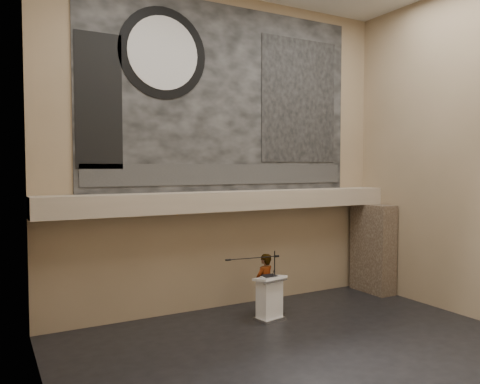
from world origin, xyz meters
TOP-DOWN VIEW (x-y plane):
  - floor at (0.00, 0.00)m, footprint 10.00×10.00m
  - wall_back at (0.00, 4.00)m, footprint 10.00×0.02m
  - wall_left at (-5.00, 0.00)m, footprint 0.02×8.00m
  - wall_right at (5.00, 0.00)m, footprint 0.02×8.00m
  - soffit at (0.00, 3.60)m, footprint 10.00×0.80m
  - sprinkler_left at (-1.60, 3.55)m, footprint 0.04×0.04m
  - sprinkler_right at (1.90, 3.55)m, footprint 0.04×0.04m
  - banner at (0.00, 3.97)m, footprint 8.00×0.05m
  - banner_text_strip at (0.00, 3.93)m, footprint 7.76×0.02m
  - banner_clock_rim at (-1.80, 3.93)m, footprint 2.30×0.02m
  - banner_clock_face at (-1.80, 3.91)m, footprint 1.84×0.02m
  - banner_building_print at (2.40, 3.93)m, footprint 2.60×0.02m
  - banner_brick_print at (-3.40, 3.93)m, footprint 1.10×0.02m
  - stone_pier at (4.65, 3.15)m, footprint 0.60×1.40m
  - lectern at (0.39, 2.37)m, footprint 0.81×0.64m
  - binder at (0.40, 2.40)m, footprint 0.34×0.28m
  - papers at (0.30, 2.36)m, footprint 0.23×0.30m
  - speaker_person at (0.51, 2.79)m, footprint 0.67×0.54m
  - mic_stand at (0.64, 2.62)m, footprint 1.60×0.52m

SIDE VIEW (x-z plane):
  - floor at x=0.00m, z-range 0.00..0.00m
  - mic_stand at x=0.64m, z-range -0.58..1.11m
  - lectern at x=0.39m, z-range -0.01..1.12m
  - speaker_person at x=0.51m, z-range 0.00..1.60m
  - papers at x=0.30m, z-range 1.10..1.10m
  - binder at x=0.40m, z-range 1.10..1.14m
  - stone_pier at x=4.65m, z-range 0.00..2.70m
  - sprinkler_left at x=-1.60m, z-range 2.64..2.70m
  - sprinkler_right at x=1.90m, z-range 2.64..2.70m
  - soffit at x=0.00m, z-range 2.70..3.20m
  - banner_text_strip at x=0.00m, z-range 3.38..3.93m
  - wall_back at x=0.00m, z-range 0.00..8.50m
  - wall_left at x=-5.00m, z-range 0.00..8.50m
  - wall_right at x=5.00m, z-range 0.00..8.50m
  - banner_brick_print at x=-3.40m, z-range 3.80..7.00m
  - banner at x=0.00m, z-range 3.20..8.20m
  - banner_building_print at x=2.40m, z-range 4.00..7.60m
  - banner_clock_rim at x=-1.80m, z-range 5.55..7.85m
  - banner_clock_face at x=-1.80m, z-range 5.78..7.62m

